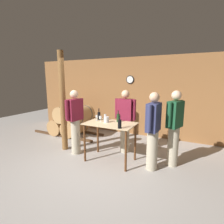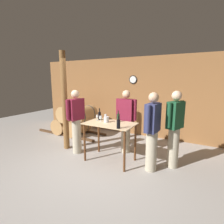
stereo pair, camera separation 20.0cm
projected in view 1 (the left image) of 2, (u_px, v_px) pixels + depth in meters
name	position (u px, v px, depth m)	size (l,w,h in m)	color
ground_plane	(91.00, 169.00, 3.88)	(14.00, 14.00, 0.00)	#9E9993
back_wall	(135.00, 97.00, 6.10)	(8.40, 0.08, 2.70)	brown
barrel_rack	(71.00, 121.00, 6.18)	(2.53, 0.89, 1.06)	#4C331E
tasting_table	(110.00, 130.00, 4.14)	(1.18, 0.73, 0.95)	#D1B284
wooden_post	(63.00, 102.00, 4.74)	(0.16, 0.16, 2.70)	brown
wine_bottle_far_left	(99.00, 116.00, 4.45)	(0.08, 0.08, 0.29)	black
wine_bottle_left	(118.00, 118.00, 4.23)	(0.08, 0.08, 0.28)	#193819
wine_bottle_center	(120.00, 124.00, 3.67)	(0.08, 0.08, 0.28)	black
wine_glass_near_left	(97.00, 117.00, 4.35)	(0.06, 0.06, 0.14)	silver
wine_glass_near_center	(100.00, 118.00, 4.23)	(0.06, 0.06, 0.14)	silver
wine_glass_near_right	(105.00, 116.00, 4.39)	(0.06, 0.06, 0.15)	silver
ice_bucket	(106.00, 119.00, 4.18)	(0.12, 0.12, 0.14)	silver
person_host	(125.00, 120.00, 4.65)	(0.59, 0.24, 1.69)	#B7AD93
person_visitor_with_scarf	(153.00, 130.00, 3.72)	(0.25, 0.59, 1.71)	#B7AD93
person_visitor_bearded	(75.00, 121.00, 4.54)	(0.29, 0.58, 1.69)	#B7AD93
person_visitor_near_door	(174.00, 127.00, 3.89)	(0.34, 0.56, 1.73)	#B7AD93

